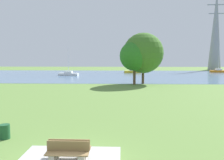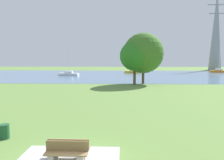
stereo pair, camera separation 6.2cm
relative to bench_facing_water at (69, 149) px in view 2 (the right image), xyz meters
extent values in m
plane|color=olive|center=(0.00, 21.73, -0.47)|extent=(160.00, 160.00, 0.00)
cube|color=#ABA48B|center=(-0.60, 0.05, -0.17)|extent=(0.24, 0.44, 0.40)
cube|color=#ABA48B|center=(0.60, 0.05, -0.17)|extent=(0.24, 0.44, 0.40)
cube|color=brown|center=(0.00, 0.05, 0.06)|extent=(1.80, 0.48, 0.05)
cube|color=brown|center=(0.00, -0.16, 0.30)|extent=(1.80, 0.05, 0.44)
cube|color=#ABA48B|center=(-0.60, -0.59, -0.17)|extent=(0.24, 0.44, 0.40)
cube|color=#ABA48B|center=(0.60, -0.59, -0.17)|extent=(0.24, 0.44, 0.40)
cube|color=brown|center=(0.00, -0.59, 0.06)|extent=(1.80, 0.48, 0.05)
cube|color=brown|center=(0.00, -0.37, 0.30)|extent=(1.80, 0.05, 0.44)
cylinder|color=#1E512D|center=(-4.19, 2.54, -0.07)|extent=(0.56, 0.56, 0.80)
cube|color=slate|center=(0.00, 49.73, -0.46)|extent=(140.00, 40.00, 0.02)
cube|color=yellow|center=(5.43, 57.99, -0.15)|extent=(4.92, 1.94, 0.60)
cube|color=white|center=(5.43, 57.99, 0.40)|extent=(1.89, 1.26, 0.50)
cylinder|color=silver|center=(5.43, 57.99, 3.10)|extent=(0.10, 0.10, 5.90)
cube|color=orange|center=(30.97, 61.43, -0.15)|extent=(4.98, 2.26, 0.60)
cube|color=white|center=(30.97, 61.43, 0.40)|extent=(1.96, 1.38, 0.50)
cylinder|color=silver|center=(30.97, 61.43, 3.79)|extent=(0.10, 0.10, 7.28)
cube|color=white|center=(-10.74, 47.44, -0.15)|extent=(4.93, 1.99, 0.60)
cube|color=white|center=(-10.74, 47.44, 0.40)|extent=(1.90, 1.28, 0.50)
cylinder|color=silver|center=(-10.74, 47.44, 3.24)|extent=(0.10, 0.10, 6.18)
cylinder|color=brown|center=(4.35, 29.18, 1.03)|extent=(0.44, 0.44, 2.99)
sphere|color=#2C7223|center=(4.35, 29.18, 4.24)|extent=(4.90, 4.90, 4.90)
cylinder|color=brown|center=(5.86, 30.25, 0.94)|extent=(0.44, 0.44, 2.82)
sphere|color=#3E6E26|center=(5.86, 30.25, 4.72)|extent=(6.78, 6.78, 6.78)
cone|color=gray|center=(35.23, 76.00, 13.73)|extent=(4.40, 4.40, 28.39)
cube|color=gray|center=(35.23, 76.00, 22.24)|extent=(6.40, 0.30, 0.30)
cube|color=gray|center=(35.23, 76.00, 19.24)|extent=(5.20, 0.30, 0.30)
camera|label=1|loc=(2.24, -9.94, 4.02)|focal=38.01mm
camera|label=2|loc=(2.30, -9.93, 4.02)|focal=38.01mm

